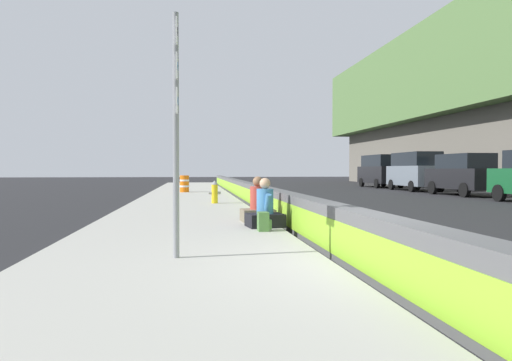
# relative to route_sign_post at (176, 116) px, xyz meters

# --- Properties ---
(ground_plane) EXTENTS (160.00, 160.00, 0.00)m
(ground_plane) POSITION_rel_route_sign_post_xyz_m (-0.83, -2.65, -2.23)
(ground_plane) COLOR #232326
(ground_plane) RESTS_ON ground
(sidewalk_strip) EXTENTS (80.00, 4.40, 0.14)m
(sidewalk_strip) POSITION_rel_route_sign_post_xyz_m (-0.83, -0.00, -2.16)
(sidewalk_strip) COLOR #A8A59E
(sidewalk_strip) RESTS_ON ground_plane
(jersey_barrier) EXTENTS (76.00, 0.45, 0.85)m
(jersey_barrier) POSITION_rel_route_sign_post_xyz_m (-0.83, -2.65, -1.81)
(jersey_barrier) COLOR #545456
(jersey_barrier) RESTS_ON ground_plane
(route_sign_post) EXTENTS (0.44, 0.09, 3.60)m
(route_sign_post) POSITION_rel_route_sign_post_xyz_m (0.00, 0.00, 0.00)
(route_sign_post) COLOR gray
(route_sign_post) RESTS_ON sidewalk_strip
(fire_hydrant) EXTENTS (0.26, 0.46, 0.88)m
(fire_hydrant) POSITION_rel_route_sign_post_xyz_m (10.95, -1.06, -1.65)
(fire_hydrant) COLOR gold
(fire_hydrant) RESTS_ON sidewalk_strip
(seated_person_foreground) EXTENTS (0.78, 0.88, 1.11)m
(seated_person_foreground) POSITION_rel_route_sign_post_xyz_m (3.48, -1.86, -1.75)
(seated_person_foreground) COLOR black
(seated_person_foreground) RESTS_ON sidewalk_strip
(seated_person_middle) EXTENTS (0.74, 0.85, 1.13)m
(seated_person_middle) POSITION_rel_route_sign_post_xyz_m (4.62, -1.85, -1.74)
(seated_person_middle) COLOR #706651
(seated_person_middle) RESTS_ON sidewalk_strip
(backpack) EXTENTS (0.32, 0.28, 0.40)m
(backpack) POSITION_rel_route_sign_post_xyz_m (2.78, -1.72, -1.90)
(backpack) COLOR #4C7A3D
(backpack) RESTS_ON sidewalk_strip
(construction_barrel) EXTENTS (0.54, 0.54, 0.95)m
(construction_barrel) POSITION_rel_route_sign_post_xyz_m (19.93, 0.25, -1.61)
(construction_barrel) COLOR orange
(construction_barrel) RESTS_ON sidewalk_strip
(parked_car_fourth) EXTENTS (4.84, 2.15, 2.28)m
(parked_car_fourth) POSITION_rel_route_sign_post_xyz_m (16.78, -14.90, -1.05)
(parked_car_fourth) COLOR black
(parked_car_fourth) RESTS_ON ground_plane
(parked_car_midline) EXTENTS (5.16, 2.22, 2.56)m
(parked_car_midline) POSITION_rel_route_sign_post_xyz_m (22.47, -14.93, -0.88)
(parked_car_midline) COLOR slate
(parked_car_midline) RESTS_ON ground_plane
(parked_car_far) EXTENTS (5.11, 2.12, 2.56)m
(parked_car_far) POSITION_rel_route_sign_post_xyz_m (28.36, -14.97, -0.88)
(parked_car_far) COLOR black
(parked_car_far) RESTS_ON ground_plane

